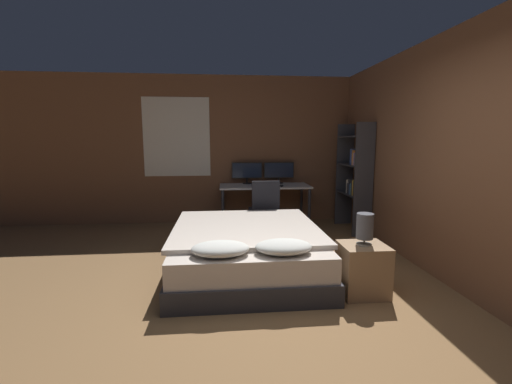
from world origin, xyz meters
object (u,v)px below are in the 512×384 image
at_px(bookshelf, 356,174).
at_px(monitor_right, 279,171).
at_px(computer_mouse, 281,186).
at_px(office_chair, 265,215).
at_px(bed, 246,249).
at_px(keyboard, 266,187).
at_px(monitor_left, 247,171).
at_px(nightstand, 363,269).
at_px(desk, 265,190).
at_px(bedside_lamp, 365,227).

bearing_deg(bookshelf, monitor_right, 145.65).
xyz_separation_m(computer_mouse, bookshelf, (1.20, -0.31, 0.22)).
bearing_deg(office_chair, bed, -105.75).
height_order(computer_mouse, office_chair, office_chair).
distance_m(keyboard, office_chair, 0.64).
height_order(keyboard, bookshelf, bookshelf).
relative_size(monitor_left, office_chair, 0.60).
bearing_deg(monitor_right, nightstand, -83.69).
relative_size(bed, nightstand, 4.06).
relative_size(nightstand, bookshelf, 0.28).
distance_m(monitor_left, bookshelf, 1.93).
bearing_deg(nightstand, computer_mouse, 98.22).
height_order(monitor_left, computer_mouse, monitor_left).
height_order(monitor_left, bookshelf, bookshelf).
relative_size(bed, monitor_right, 3.75).
distance_m(desk, office_chair, 0.81).
xyz_separation_m(bed, computer_mouse, (0.74, 1.88, 0.49)).
xyz_separation_m(bedside_lamp, bookshelf, (0.82, 2.31, 0.28)).
bearing_deg(computer_mouse, bedside_lamp, -81.78).
relative_size(bedside_lamp, bookshelf, 0.18).
bearing_deg(monitor_right, bookshelf, -34.35).
height_order(bedside_lamp, bookshelf, bookshelf).
relative_size(bed, computer_mouse, 29.89).
relative_size(nightstand, keyboard, 1.48).
bearing_deg(desk, computer_mouse, -42.64).
height_order(nightstand, monitor_right, monitor_right).
bearing_deg(bookshelf, bed, -141.05).
bearing_deg(monitor_right, office_chair, -111.38).
bearing_deg(nightstand, keyboard, 103.78).
distance_m(bedside_lamp, desk, 2.94).
distance_m(bedside_lamp, monitor_left, 3.26).
xyz_separation_m(nightstand, keyboard, (-0.64, 2.62, 0.49)).
distance_m(nightstand, monitor_left, 3.33).
distance_m(bed, bedside_lamp, 1.42).
distance_m(bed, office_chair, 1.42).
bearing_deg(keyboard, bedside_lamp, -76.22).
height_order(bed, desk, desk).
relative_size(bedside_lamp, office_chair, 0.34).
relative_size(bedside_lamp, monitor_left, 0.57).
distance_m(desk, monitor_right, 0.50).
xyz_separation_m(nightstand, computer_mouse, (-0.38, 2.62, 0.50)).
distance_m(bedside_lamp, office_chair, 2.26).
relative_size(office_chair, bookshelf, 0.51).
height_order(desk, computer_mouse, computer_mouse).
height_order(desk, keyboard, keyboard).
distance_m(monitor_left, monitor_right, 0.60).
relative_size(desk, computer_mouse, 22.87).
relative_size(bed, desk, 1.31).
bearing_deg(keyboard, computer_mouse, 0.00).
xyz_separation_m(bed, monitor_right, (0.78, 2.37, 0.71)).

